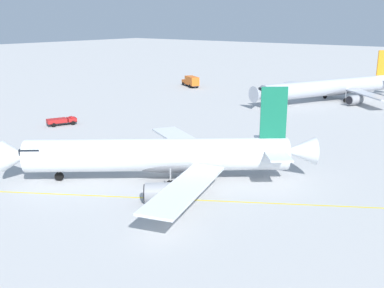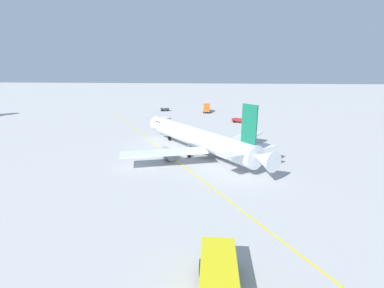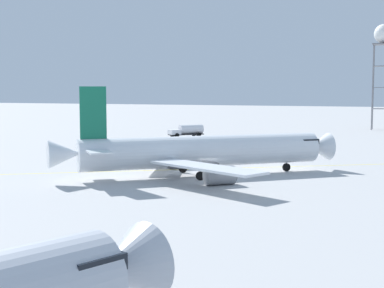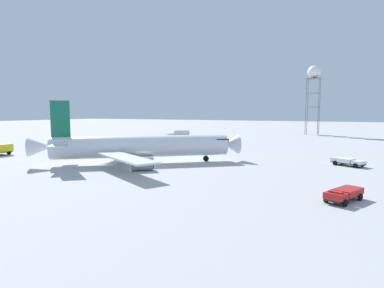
{
  "view_description": "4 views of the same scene",
  "coord_description": "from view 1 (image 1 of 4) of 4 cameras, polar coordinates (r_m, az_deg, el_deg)",
  "views": [
    {
      "loc": [
        -37.58,
        41.51,
        19.37
      ],
      "look_at": [
        -4.11,
        -1.56,
        4.26
      ],
      "focal_mm": 42.52,
      "sensor_mm": 36.0,
      "label": 1
    },
    {
      "loc": [
        -55.22,
        -2.12,
        16.72
      ],
      "look_at": [
        -2.68,
        3.15,
        2.15
      ],
      "focal_mm": 25.12,
      "sensor_mm": 36.0,
      "label": 2
    },
    {
      "loc": [
        23.01,
        -67.6,
        11.31
      ],
      "look_at": [
        -4.25,
        5.32,
        3.74
      ],
      "focal_mm": 53.77,
      "sensor_mm": 36.0,
      "label": 3
    },
    {
      "loc": [
        33.96,
        -47.1,
        9.57
      ],
      "look_at": [
        2.04,
        15.23,
        2.64
      ],
      "focal_mm": 30.46,
      "sensor_mm": 36.0,
      "label": 4
    }
  ],
  "objects": [
    {
      "name": "ground_plane",
      "position": [
        59.25,
        -4.07,
        -3.64
      ],
      "size": [
        600.0,
        600.0,
        0.0
      ],
      "primitive_type": "plane",
      "color": "#B2B2B2"
    },
    {
      "name": "airliner_main",
      "position": [
        55.94,
        -3.84,
        -1.55
      ],
      "size": [
        31.73,
        28.17,
        11.53
      ],
      "rotation": [
        0.0,
        0.0,
        0.69
      ],
      "color": "silver",
      "rests_on": "ground_plane"
    },
    {
      "name": "airliner_secondary",
      "position": [
        115.3,
        17.09,
        6.74
      ],
      "size": [
        31.33,
        43.55,
        11.61
      ],
      "rotation": [
        0.0,
        0.0,
        1.16
      ],
      "color": "#B2B7C1",
      "rests_on": "ground_plane"
    },
    {
      "name": "catering_truck_truck",
      "position": [
        133.98,
        -0.12,
        7.89
      ],
      "size": [
        8.43,
        6.31,
        3.1
      ],
      "rotation": [
        0.0,
        0.0,
        5.75
      ],
      "color": "#232326",
      "rests_on": "ground_plane"
    },
    {
      "name": "ops_pickup_truck",
      "position": [
        88.81,
        -16.04,
        2.81
      ],
      "size": [
        3.89,
        5.68,
        1.41
      ],
      "rotation": [
        0.0,
        0.0,
        4.31
      ],
      "color": "#232326",
      "rests_on": "ground_plane"
    },
    {
      "name": "taxiway_centreline",
      "position": [
        50.92,
        -2.86,
        -6.89
      ],
      "size": [
        126.2,
        77.43,
        0.01
      ],
      "rotation": [
        0.0,
        0.0,
        0.55
      ],
      "color": "yellow",
      "rests_on": "ground_plane"
    }
  ]
}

